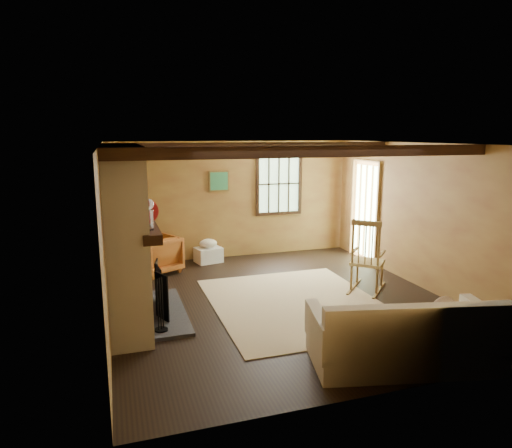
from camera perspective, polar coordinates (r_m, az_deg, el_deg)
name	(u,v)px	position (r m, az deg, el deg)	size (l,w,h in m)	color
ground	(279,300)	(7.20, 2.91, -9.49)	(5.50, 5.50, 0.00)	black
room_envelope	(288,193)	(7.11, 3.98, 3.85)	(5.02, 5.52, 2.44)	olive
fireplace	(127,241)	(6.46, -15.82, -2.09)	(1.02, 2.30, 2.40)	brown
rug	(296,303)	(7.09, 5.03, -9.82)	(2.50, 3.00, 0.01)	#D1C28B
rocking_chair	(367,260)	(7.69, 13.70, -4.43)	(0.93, 0.95, 1.21)	tan
sofa	(405,340)	(5.47, 18.16, -13.63)	(2.20, 1.33, 0.83)	white
firewood_pile	(134,261)	(9.20, -15.01, -4.51)	(0.61, 0.11, 0.22)	brown
laundry_basket	(208,255)	(9.24, -5.97, -3.86)	(0.50, 0.38, 0.30)	white
basket_pillow	(208,243)	(9.18, -6.00, -2.42)	(0.35, 0.28, 0.18)	white
armchair	(156,255)	(8.66, -12.34, -3.76)	(0.74, 0.76, 0.69)	#BF6026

